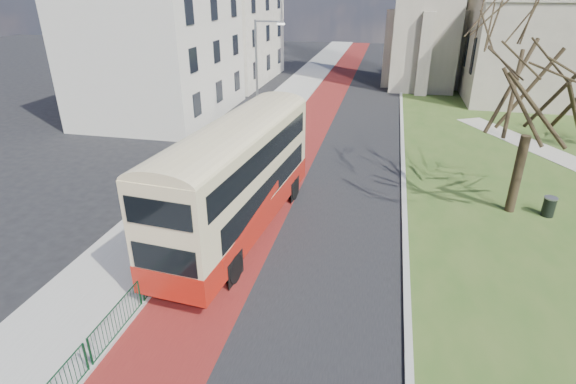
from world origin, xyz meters
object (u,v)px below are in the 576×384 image
(streetlamp, at_px, (259,72))
(litter_bin, at_px, (549,207))
(winter_tree_near, at_px, (542,68))
(bus, at_px, (238,174))

(streetlamp, height_order, litter_bin, streetlamp)
(winter_tree_near, bearing_deg, streetlamp, 148.42)
(bus, xyz_separation_m, winter_tree_near, (12.43, 4.82, 4.13))
(streetlamp, bearing_deg, winter_tree_near, -31.58)
(bus, bearing_deg, streetlamp, 107.44)
(streetlamp, bearing_deg, bus, -77.80)
(winter_tree_near, bearing_deg, bus, -158.79)
(litter_bin, bearing_deg, winter_tree_near, 173.68)
(bus, relative_size, litter_bin, 12.33)
(winter_tree_near, relative_size, litter_bin, 10.19)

